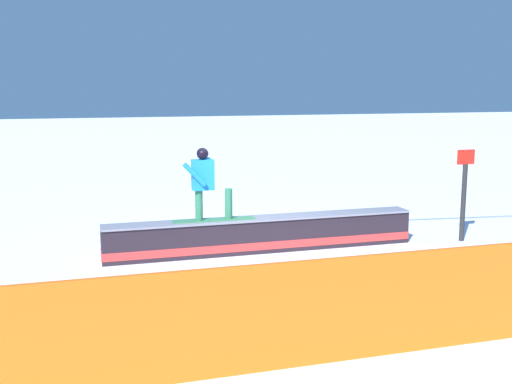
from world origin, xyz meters
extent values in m
plane|color=white|center=(0.00, 0.00, 0.00)|extent=(120.00, 120.00, 0.00)
cube|color=black|center=(0.00, 0.00, 0.32)|extent=(6.14, 0.73, 0.64)
cube|color=red|center=(0.00, 0.00, 0.16)|extent=(6.15, 0.74, 0.15)
cube|color=gray|center=(0.00, 0.00, 0.66)|extent=(6.14, 0.79, 0.04)
cube|color=#397F52|center=(0.97, -0.04, 0.68)|extent=(1.59, 0.39, 0.01)
cylinder|color=#307955|center=(1.25, -0.07, 0.98)|extent=(0.15, 0.15, 0.58)
cylinder|color=#307955|center=(0.68, -0.02, 0.98)|extent=(0.15, 0.15, 0.58)
cube|color=#1F91DD|center=(1.17, -0.06, 1.55)|extent=(0.42, 0.27, 0.57)
sphere|color=black|center=(1.17, -0.06, 1.94)|extent=(0.22, 0.22, 0.22)
cylinder|color=#1F91DD|center=(1.36, 0.09, 1.58)|extent=(0.45, 0.12, 0.46)
cylinder|color=#1F91DD|center=(1.06, -0.22, 1.58)|extent=(0.16, 0.10, 0.56)
cube|color=orange|center=(0.00, 4.90, 0.62)|extent=(10.78, 0.56, 1.24)
cylinder|color=#262628|center=(-4.19, 0.59, 0.80)|extent=(0.10, 0.10, 1.61)
cube|color=red|center=(-4.19, 0.59, 1.76)|extent=(0.40, 0.04, 0.30)
camera|label=1|loc=(3.90, 10.80, 3.11)|focal=42.53mm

